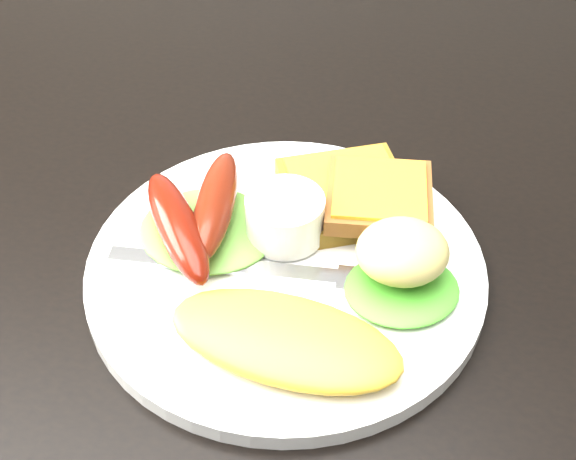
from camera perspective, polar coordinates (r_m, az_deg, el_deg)
The scene contains 12 objects.
dining_table at distance 0.64m, azimuth -5.70°, elevation 4.12°, with size 1.20×0.80×0.04m, color black.
plate at distance 0.52m, azimuth -0.16°, elevation -2.82°, with size 0.26×0.26×0.01m, color white.
lettuce_left at distance 0.54m, azimuth -5.68°, elevation 0.03°, with size 0.09×0.08×0.01m, color #388D2A.
lettuce_right at distance 0.50m, azimuth 8.09°, elevation -4.17°, with size 0.07×0.06×0.01m, color green.
omelette at distance 0.46m, azimuth -0.20°, elevation -7.76°, with size 0.14×0.07×0.02m, color yellow.
sausage_a at distance 0.52m, azimuth -7.88°, elevation 0.29°, with size 0.03×0.11×0.03m, color #660C0B.
sausage_b at distance 0.53m, azimuth -5.18°, elevation 1.86°, with size 0.03×0.10×0.03m, color maroon.
ramekin at distance 0.52m, azimuth -0.21°, elevation 0.93°, with size 0.05×0.05×0.03m, color white.
toast_a at distance 0.56m, azimuth 4.18°, elevation 2.51°, with size 0.08×0.08×0.01m, color #996619.
toast_b at distance 0.54m, azimuth 6.49°, elevation 2.34°, with size 0.07×0.07×0.01m, color brown.
potato_salad at distance 0.50m, azimuth 8.14°, elevation -1.52°, with size 0.06×0.05×0.03m, color #CDCE88.
fork at distance 0.51m, azimuth -4.72°, elevation -2.55°, with size 0.15×0.01×0.00m, color #ADAFB7.
Camera 1 is at (0.13, -0.48, 1.13)m, focal length 50.00 mm.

